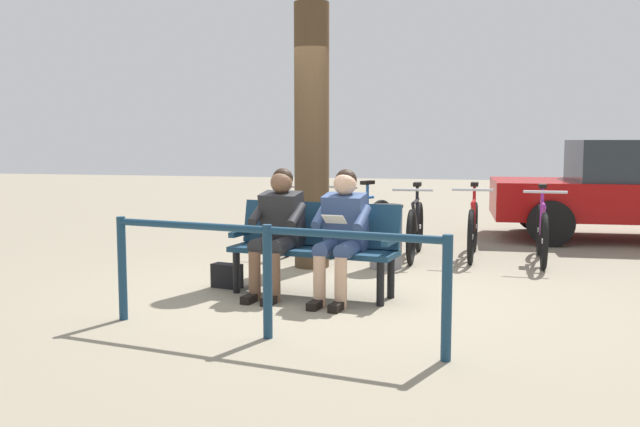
# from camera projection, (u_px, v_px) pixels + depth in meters

# --- Properties ---
(ground_plane) EXTENTS (40.00, 40.00, 0.00)m
(ground_plane) POSITION_uv_depth(u_px,v_px,m) (328.00, 293.00, 6.63)
(ground_plane) COLOR gray
(bench) EXTENTS (1.65, 0.69, 0.87)m
(bench) POSITION_uv_depth(u_px,v_px,m) (316.00, 241.00, 6.56)
(bench) COLOR navy
(bench) RESTS_ON ground
(person_reading) EXTENTS (0.53, 0.80, 1.20)m
(person_reading) POSITION_uv_depth(u_px,v_px,m) (342.00, 228.00, 6.27)
(person_reading) COLOR #334772
(person_reading) RESTS_ON ground
(person_companion) EXTENTS (0.53, 0.80, 1.20)m
(person_companion) POSITION_uv_depth(u_px,v_px,m) (278.00, 225.00, 6.51)
(person_companion) COLOR #262628
(person_companion) RESTS_ON ground
(handbag) EXTENTS (0.32, 0.20, 0.24)m
(handbag) POSITION_uv_depth(u_px,v_px,m) (227.00, 276.00, 6.86)
(handbag) COLOR black
(handbag) RESTS_ON ground
(tree_trunk) EXTENTS (0.40, 0.40, 3.00)m
(tree_trunk) POSITION_uv_depth(u_px,v_px,m) (312.00, 137.00, 7.87)
(tree_trunk) COLOR #4C3823
(tree_trunk) RESTS_ON ground
(litter_bin) EXTENTS (0.39, 0.39, 0.73)m
(litter_bin) POSITION_uv_depth(u_px,v_px,m) (386.00, 236.00, 7.89)
(litter_bin) COLOR slate
(litter_bin) RESTS_ON ground
(bicycle_blue) EXTENTS (0.48, 1.68, 0.94)m
(bicycle_blue) POSITION_uv_depth(u_px,v_px,m) (542.00, 233.00, 8.28)
(bicycle_blue) COLOR black
(bicycle_blue) RESTS_ON ground
(bicycle_orange) EXTENTS (0.48, 1.68, 0.94)m
(bicycle_orange) POSITION_uv_depth(u_px,v_px,m) (473.00, 229.00, 8.62)
(bicycle_orange) COLOR black
(bicycle_orange) RESTS_ON ground
(bicycle_black) EXTENTS (0.48, 1.68, 0.94)m
(bicycle_black) POSITION_uv_depth(u_px,v_px,m) (415.00, 229.00, 8.61)
(bicycle_black) COLOR black
(bicycle_black) RESTS_ON ground
(bicycle_silver) EXTENTS (0.77, 1.56, 0.94)m
(bicycle_silver) POSITION_uv_depth(u_px,v_px,m) (359.00, 225.00, 9.01)
(bicycle_silver) COLOR black
(bicycle_silver) RESTS_ON ground
(bicycle_purple) EXTENTS (0.48, 1.68, 0.94)m
(bicycle_purple) POSITION_uv_depth(u_px,v_px,m) (299.00, 224.00, 9.18)
(bicycle_purple) COLOR black
(bicycle_purple) RESTS_ON ground
(railing_fence) EXTENTS (2.70, 0.52, 0.85)m
(railing_fence) POSITION_uv_depth(u_px,v_px,m) (267.00, 261.00, 5.06)
(railing_fence) COLOR navy
(railing_fence) RESTS_ON ground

